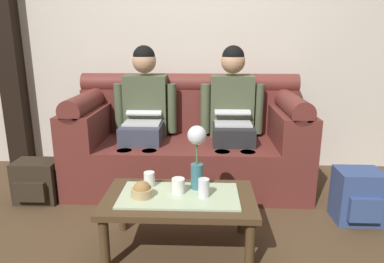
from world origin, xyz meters
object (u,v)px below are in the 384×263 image
(person_left, at_px, (144,111))
(backpack_right, at_px, (357,196))
(snack_bowl, at_px, (142,191))
(cup_near_left, at_px, (149,179))
(flower_vase, at_px, (197,151))
(cup_near_right, at_px, (178,186))
(couch, at_px, (188,142))
(person_right, at_px, (232,112))
(backpack_left, at_px, (37,182))
(cup_far_center, at_px, (204,188))
(coffee_table, at_px, (179,203))

(person_left, relative_size, backpack_right, 3.21)
(snack_bowl, height_order, cup_near_left, snack_bowl)
(flower_vase, xyz_separation_m, cup_near_right, (-0.11, -0.07, -0.20))
(cup_near_right, distance_m, backpack_right, 1.32)
(couch, height_order, backpack_right, couch)
(person_left, distance_m, cup_near_left, 1.00)
(person_right, distance_m, cup_near_right, 1.14)
(person_left, bearing_deg, backpack_left, -151.12)
(cup_near_right, bearing_deg, person_right, 69.30)
(flower_vase, height_order, snack_bowl, flower_vase)
(cup_near_left, bearing_deg, cup_near_right, -26.17)
(flower_vase, relative_size, backpack_left, 1.19)
(cup_far_center, distance_m, backpack_left, 1.51)
(couch, distance_m, coffee_table, 1.07)
(coffee_table, distance_m, cup_near_left, 0.25)
(flower_vase, distance_m, snack_bowl, 0.40)
(snack_bowl, xyz_separation_m, cup_near_left, (0.02, 0.15, 0.01))
(person_left, bearing_deg, person_right, -0.01)
(backpack_right, relative_size, backpack_left, 1.13)
(person_left, relative_size, cup_near_right, 13.24)
(person_right, distance_m, cup_far_center, 1.14)
(cup_far_center, bearing_deg, snack_bowl, -177.54)
(coffee_table, relative_size, backpack_right, 2.39)
(backpack_right, bearing_deg, cup_far_center, -158.93)
(flower_vase, height_order, cup_near_left, flower_vase)
(backpack_right, bearing_deg, snack_bowl, -163.31)
(person_right, relative_size, cup_near_left, 13.11)
(cup_near_right, xyz_separation_m, backpack_left, (-1.18, 0.60, -0.25))
(cup_far_center, bearing_deg, backpack_right, 21.07)
(flower_vase, distance_m, cup_near_left, 0.36)
(coffee_table, height_order, flower_vase, flower_vase)
(coffee_table, height_order, backpack_left, coffee_table)
(person_left, xyz_separation_m, cup_near_left, (0.19, -0.95, -0.24))
(person_left, height_order, coffee_table, person_left)
(person_right, relative_size, flower_vase, 3.04)
(backpack_left, bearing_deg, cup_near_left, -27.07)
(cup_near_left, bearing_deg, couch, 78.27)
(coffee_table, xyz_separation_m, flower_vase, (0.10, 0.10, 0.30))
(coffee_table, xyz_separation_m, cup_near_right, (-0.01, 0.02, 0.10))
(cup_near_right, bearing_deg, flower_vase, 34.22)
(snack_bowl, distance_m, backpack_right, 1.54)
(coffee_table, distance_m, cup_far_center, 0.19)
(couch, xyz_separation_m, backpack_left, (-1.19, -0.45, -0.21))
(cup_near_left, bearing_deg, person_left, 101.28)
(snack_bowl, relative_size, backpack_right, 0.34)
(coffee_table, xyz_separation_m, snack_bowl, (-0.22, -0.04, 0.09))
(coffee_table, bearing_deg, snack_bowl, -170.72)
(cup_far_center, height_order, backpack_left, cup_far_center)
(coffee_table, distance_m, snack_bowl, 0.24)
(person_right, relative_size, cup_far_center, 11.10)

